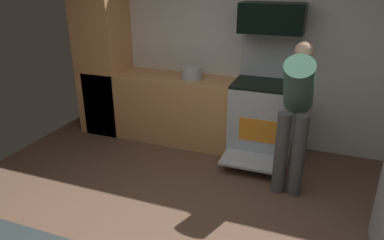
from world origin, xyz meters
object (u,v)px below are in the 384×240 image
oven_range (263,116)px  person_cook (296,108)px  stock_pot (191,73)px  microwave (272,18)px

oven_range → person_cook: 0.90m
oven_range → stock_pot: oven_range is taller
stock_pot → microwave: bearing=4.7°
microwave → person_cook: 1.18m
oven_range → stock_pot: 1.08m
microwave → oven_range: bearing=-90.0°
oven_range → stock_pot: (-0.97, 0.01, 0.47)m
person_cook → stock_pot: (-1.40, 0.70, 0.06)m
stock_pot → person_cook: bearing=-26.5°
person_cook → oven_range: bearing=122.0°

